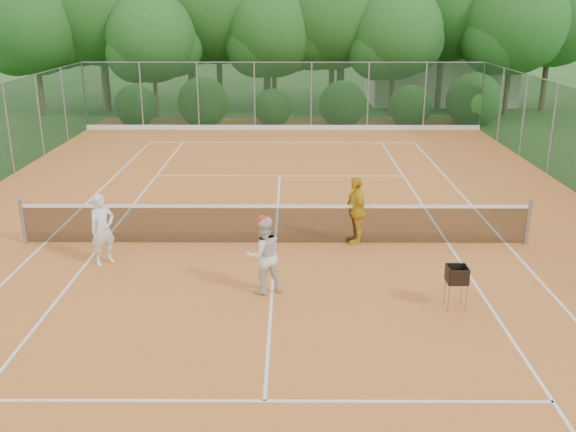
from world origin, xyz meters
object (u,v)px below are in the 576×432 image
object	(u,v)px
player_yellow	(356,210)
ball_hopper	(457,275)
player_white	(103,229)
player_center_grp	(263,255)

from	to	relation	value
player_yellow	ball_hopper	xyz separation A→B (m)	(1.53, -3.50, -0.16)
player_white	ball_hopper	bearing A→B (deg)	-62.72
player_white	player_yellow	bearing A→B (deg)	-32.37
ball_hopper	player_yellow	bearing A→B (deg)	128.07
player_yellow	player_white	bearing A→B (deg)	-92.87
player_white	player_center_grp	xyz separation A→B (m)	(3.53, -1.47, -0.00)
player_center_grp	ball_hopper	world-z (taller)	player_center_grp
player_center_grp	player_yellow	xyz separation A→B (m)	(2.05, 2.81, 0.03)
player_yellow	ball_hopper	bearing A→B (deg)	7.33
player_white	player_center_grp	world-z (taller)	player_center_grp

